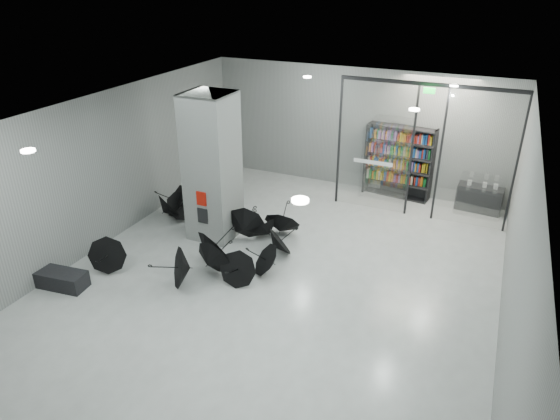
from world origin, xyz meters
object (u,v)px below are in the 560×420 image
at_px(bench, 61,279).
at_px(bookshelf, 399,162).
at_px(umbrella_cluster, 215,239).
at_px(shop_counter, 479,199).
at_px(column, 212,168).

xyz_separation_m(bench, bookshelf, (6.04, 8.49, 0.98)).
xyz_separation_m(bookshelf, umbrella_cluster, (-3.62, -5.48, -0.87)).
bearing_deg(shop_counter, umbrella_cluster, -133.92).
bearing_deg(shop_counter, bookshelf, -177.26).
xyz_separation_m(shop_counter, umbrella_cluster, (-6.20, -5.37, -0.09)).
relative_size(bench, bookshelf, 0.53).
height_order(bench, bookshelf, bookshelf).
relative_size(shop_counter, umbrella_cluster, 0.25).
height_order(column, bench, column).
relative_size(bench, shop_counter, 0.94).
relative_size(bookshelf, shop_counter, 1.77).
bearing_deg(bench, column, 55.20).
bearing_deg(column, umbrella_cluster, -60.04).
relative_size(column, bookshelf, 1.70).
height_order(bench, shop_counter, shop_counter).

